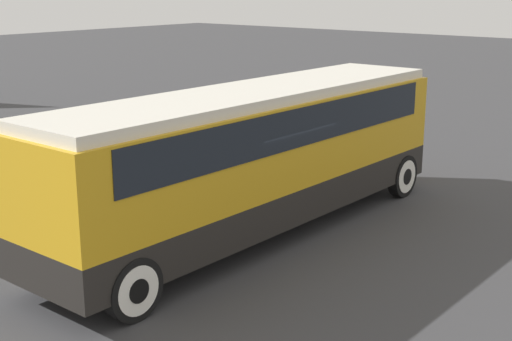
% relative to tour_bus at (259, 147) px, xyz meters
% --- Properties ---
extents(ground_plane, '(120.00, 120.00, 0.00)m').
position_rel_tour_bus_xyz_m(ground_plane, '(-0.10, 0.00, -1.98)').
color(ground_plane, '#38383A').
extents(tour_bus, '(11.18, 2.51, 3.27)m').
position_rel_tour_bus_xyz_m(tour_bus, '(0.00, 0.00, 0.00)').
color(tour_bus, black).
rests_on(tour_bus, ground_plane).
extents(parked_car_near, '(4.69, 1.98, 1.28)m').
position_rel_tour_bus_xyz_m(parked_car_near, '(2.41, 7.84, -1.33)').
color(parked_car_near, maroon).
rests_on(parked_car_near, ground_plane).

